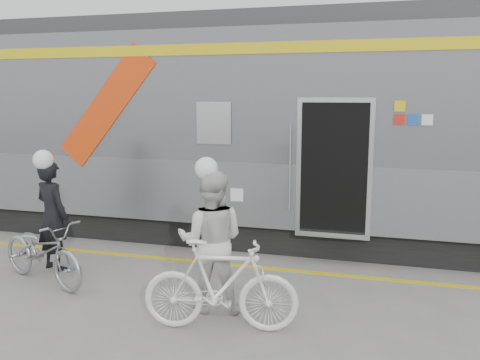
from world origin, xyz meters
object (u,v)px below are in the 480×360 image
(woman, at_px, (211,241))
(man, at_px, (52,216))
(bicycle_left, at_px, (42,251))
(bicycle_right, at_px, (221,286))

(woman, bearing_deg, man, -24.57)
(man, relative_size, woman, 0.96)
(bicycle_left, xyz_separation_m, bicycle_right, (2.96, -0.74, 0.07))
(man, xyz_separation_m, bicycle_right, (3.16, -1.29, -0.32))
(bicycle_left, height_order, woman, woman)
(bicycle_left, xyz_separation_m, woman, (2.66, -0.19, 0.42))
(woman, xyz_separation_m, bicycle_right, (0.30, -0.55, -0.36))
(man, relative_size, bicycle_left, 0.95)
(man, bearing_deg, bicycle_left, 130.54)
(woman, bearing_deg, bicycle_left, -14.13)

